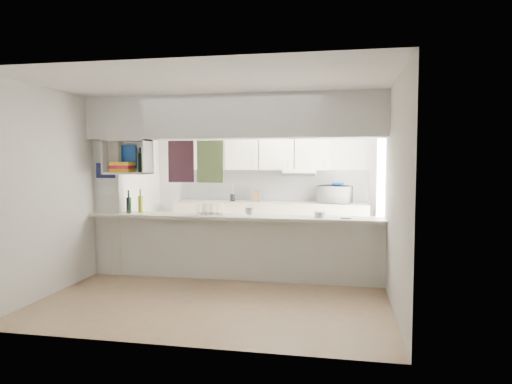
% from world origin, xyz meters
% --- Properties ---
extents(floor, '(4.80, 4.80, 0.00)m').
position_xyz_m(floor, '(0.00, 0.00, 0.00)').
color(floor, '#A37C5E').
rests_on(floor, ground).
extents(ceiling, '(4.80, 4.80, 0.00)m').
position_xyz_m(ceiling, '(0.00, 0.00, 2.60)').
color(ceiling, white).
rests_on(ceiling, wall_back).
extents(wall_back, '(4.20, 0.00, 4.20)m').
position_xyz_m(wall_back, '(0.00, 2.40, 1.30)').
color(wall_back, silver).
rests_on(wall_back, floor).
extents(wall_left, '(0.00, 4.80, 4.80)m').
position_xyz_m(wall_left, '(-2.10, 0.00, 1.30)').
color(wall_left, silver).
rests_on(wall_left, floor).
extents(wall_right, '(0.00, 4.80, 4.80)m').
position_xyz_m(wall_right, '(2.10, 0.00, 1.30)').
color(wall_right, silver).
rests_on(wall_right, floor).
extents(servery_partition, '(4.20, 0.50, 2.60)m').
position_xyz_m(servery_partition, '(-0.17, 0.00, 1.66)').
color(servery_partition, silver).
rests_on(servery_partition, floor).
extents(cubby_shelf, '(0.65, 0.35, 0.50)m').
position_xyz_m(cubby_shelf, '(-1.57, -0.06, 1.71)').
color(cubby_shelf, white).
rests_on(cubby_shelf, bulkhead).
extents(kitchen_run, '(3.60, 0.63, 2.24)m').
position_xyz_m(kitchen_run, '(0.16, 2.14, 0.83)').
color(kitchen_run, '#EBE4C7').
rests_on(kitchen_run, floor).
extents(microwave, '(0.66, 0.54, 0.32)m').
position_xyz_m(microwave, '(1.39, 2.15, 1.08)').
color(microwave, white).
rests_on(microwave, bench_top).
extents(bowl, '(0.24, 0.24, 0.06)m').
position_xyz_m(bowl, '(1.43, 2.12, 1.27)').
color(bowl, navy).
rests_on(bowl, microwave).
extents(dish_rack, '(0.47, 0.40, 0.21)m').
position_xyz_m(dish_rack, '(-0.35, 0.02, 1.00)').
color(dish_rack, silver).
rests_on(dish_rack, breakfast_bar).
extents(cup, '(0.18, 0.18, 0.11)m').
position_xyz_m(cup, '(0.26, -0.07, 0.99)').
color(cup, white).
rests_on(cup, dish_rack).
extents(wine_bottles, '(0.22, 0.15, 0.36)m').
position_xyz_m(wine_bottles, '(-1.51, 0.04, 1.05)').
color(wine_bottles, black).
rests_on(wine_bottles, breakfast_bar).
extents(plastic_tubs, '(0.50, 0.18, 0.08)m').
position_xyz_m(plastic_tubs, '(1.24, -0.02, 0.96)').
color(plastic_tubs, silver).
rests_on(plastic_tubs, breakfast_bar).
extents(utensil_jar, '(0.10, 0.10, 0.14)m').
position_xyz_m(utensil_jar, '(-0.53, 2.15, 0.99)').
color(utensil_jar, black).
rests_on(utensil_jar, bench_top).
extents(knife_block, '(0.12, 0.10, 0.22)m').
position_xyz_m(knife_block, '(-0.08, 2.18, 1.03)').
color(knife_block, '#4E341B').
rests_on(knife_block, bench_top).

